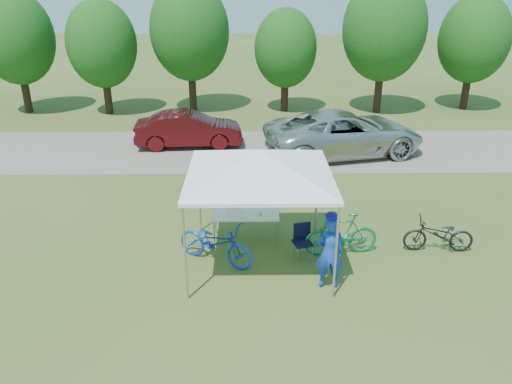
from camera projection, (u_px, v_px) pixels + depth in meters
ground at (259, 260)px, 11.70m from camera, size 100.00×100.00×0.00m
gravel_strip at (255, 150)px, 19.04m from camera, size 24.00×5.00×0.02m
canopy at (259, 153)px, 10.65m from camera, size 4.53×4.53×3.00m
treeline at (247, 37)px, 23.18m from camera, size 24.89×4.28×6.30m
folding_table at (246, 216)px, 12.41m from camera, size 1.65×0.69×0.68m
folding_chair at (302, 238)px, 11.71m from camera, size 0.51×0.53×0.82m
cooler at (233, 209)px, 12.33m from camera, size 0.42×0.29×0.30m
ice_cream_cup at (260, 214)px, 12.34m from camera, size 0.08×0.08×0.06m
cyclist at (330, 253)px, 10.40m from camera, size 0.60×0.40×1.63m
bike_blue at (215, 242)px, 11.43m from camera, size 2.03×1.54×1.02m
bike_green at (341, 234)px, 11.76m from camera, size 1.80×0.68×1.06m
bike_dark at (439, 235)px, 11.91m from camera, size 1.69×0.68×0.87m
minivan at (344, 133)px, 18.30m from camera, size 6.27×3.95×1.61m
sedan at (189, 129)px, 19.23m from camera, size 4.17×1.73×1.34m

